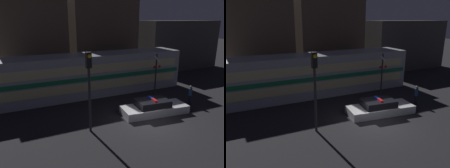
% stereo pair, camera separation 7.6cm
% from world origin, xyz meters
% --- Properties ---
extents(ground_plane, '(120.00, 120.00, 0.00)m').
position_xyz_m(ground_plane, '(0.00, 0.00, 0.00)').
color(ground_plane, black).
extents(train, '(20.40, 3.06, 3.71)m').
position_xyz_m(train, '(-2.87, 7.48, 1.85)').
color(train, '#999EA5').
rests_on(train, ground_plane).
extents(police_car, '(5.06, 2.32, 1.19)m').
position_xyz_m(police_car, '(1.11, 1.33, 0.43)').
color(police_car, silver).
rests_on(police_car, ground_plane).
extents(pedestrian, '(0.27, 0.27, 1.60)m').
position_xyz_m(pedestrian, '(4.75, 1.51, 0.82)').
color(pedestrian, black).
rests_on(pedestrian, ground_plane).
extents(crossing_signal_near, '(0.78, 0.32, 3.84)m').
position_xyz_m(crossing_signal_near, '(3.50, 4.50, 2.19)').
color(crossing_signal_near, '#2D2D33').
rests_on(crossing_signal_near, ground_plane).
extents(traffic_light_corner, '(0.30, 0.46, 4.93)m').
position_xyz_m(traffic_light_corner, '(-4.03, 0.74, 3.25)').
color(traffic_light_corner, '#2D2D33').
rests_on(traffic_light_corner, ground_plane).
extents(building_left, '(6.64, 4.97, 8.67)m').
position_xyz_m(building_left, '(-5.79, 13.55, 4.33)').
color(building_left, brown).
rests_on(building_left, ground_plane).
extents(building_center, '(7.46, 5.19, 9.84)m').
position_xyz_m(building_center, '(2.09, 13.96, 4.92)').
color(building_center, brown).
rests_on(building_center, ground_plane).
extents(building_right, '(10.85, 4.98, 6.48)m').
position_xyz_m(building_right, '(13.43, 13.60, 3.24)').
color(building_right, '#47423D').
rests_on(building_right, ground_plane).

